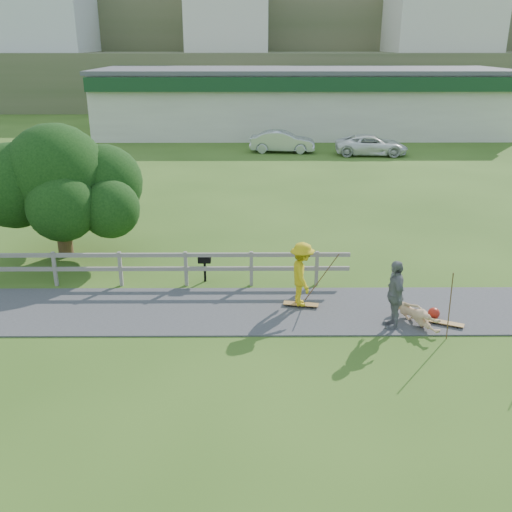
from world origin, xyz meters
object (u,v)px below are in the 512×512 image
Objects in this scene: skater_rider at (302,278)px; spectator_b at (395,295)px; tree at (60,201)px; car_white at (371,145)px; bbq at (205,269)px; skater_fallen at (416,315)px; car_silver at (282,142)px.

spectator_b is (2.30, -1.20, 0.02)m from skater_rider.
tree is at bearing 54.66° from skater_rider.
skater_rider is 0.39× the size of car_white.
skater_rider reaches higher than bbq.
tree is (-7.94, 4.31, 1.03)m from skater_rider.
car_white is at bearing 66.44° from bbq.
bbq is (-5.15, 3.10, -0.51)m from spectator_b.
car_white reaches higher than skater_fallen.
skater_rider is at bearing 132.42° from skater_fallen.
skater_fallen is 0.92m from spectator_b.
car_white is at bearing 53.97° from skater_fallen.
skater_rider is 1.15× the size of skater_fallen.
car_silver is 21.83m from tree.
car_white is at bearing -22.52° from skater_rider.
tree reaches higher than skater_fallen.
spectator_b is at bearing -30.93° from bbq.
car_silver is at bearing -8.44° from skater_rider.
skater_fallen is 0.36× the size of car_silver.
bbq is at bearing 125.23° from skater_fallen.
tree reaches higher than skater_rider.
skater_fallen is 1.85× the size of bbq.
spectator_b is at bearing 174.32° from car_white.
car_silver is at bearing 81.21° from bbq.
skater_rider is 0.34× the size of tree.
car_silver is 0.93× the size of car_white.
bbq is at bearing 49.48° from skater_rider.
tree is at bearing 126.06° from skater_fallen.
skater_fallen is 12.25m from tree.
skater_fallen is 6.51m from bbq.
car_white is (4.21, 24.46, -0.28)m from spectator_b.
skater_fallen is at bearing -116.77° from skater_rider.
tree is at bearing 146.76° from car_white.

